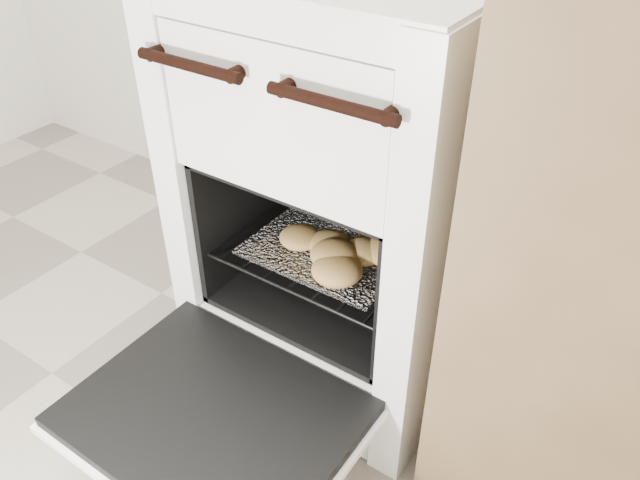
{
  "coord_description": "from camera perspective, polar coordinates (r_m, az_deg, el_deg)",
  "views": [
    {
      "loc": [
        0.74,
        0.22,
        1.09
      ],
      "look_at": [
        0.18,
        1.05,
        0.38
      ],
      "focal_mm": 35.0,
      "sensor_mm": 36.0,
      "label": 1
    }
  ],
  "objects": [
    {
      "name": "stove",
      "position": [
        1.3,
        3.42,
        4.58
      ],
      "size": [
        0.57,
        0.63,
        0.87
      ],
      "color": "white",
      "rests_on": "ground"
    },
    {
      "name": "oven_door",
      "position": [
        1.17,
        -9.74,
        -15.62
      ],
      "size": [
        0.51,
        0.4,
        0.04
      ],
      "color": "black",
      "rests_on": "stove"
    },
    {
      "name": "oven_rack",
      "position": [
        1.31,
        1.85,
        -0.22
      ],
      "size": [
        0.41,
        0.4,
        0.01
      ],
      "color": "black",
      "rests_on": "stove"
    },
    {
      "name": "foil_sheet",
      "position": [
        1.3,
        1.41,
        -0.41
      ],
      "size": [
        0.32,
        0.28,
        0.01
      ],
      "primitive_type": "cube",
      "color": "white",
      "rests_on": "oven_rack"
    },
    {
      "name": "baked_rolls",
      "position": [
        1.24,
        2.48,
        -0.91
      ],
      "size": [
        0.29,
        0.29,
        0.05
      ],
      "color": "tan",
      "rests_on": "foil_sheet"
    }
  ]
}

